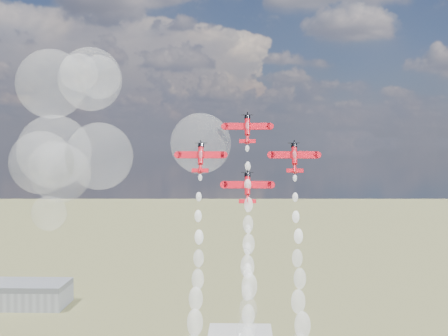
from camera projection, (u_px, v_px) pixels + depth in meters
The scene contains 7 objects.
hangar at pixel (21, 294), 340.69m from camera, with size 50.00×28.00×13.00m.
plane_lead at pixel (247, 128), 162.93m from camera, with size 11.88×6.11×7.81m.
plane_left at pixel (201, 157), 159.70m from camera, with size 11.88×6.11×7.81m.
plane_right at pixel (294, 157), 158.96m from camera, with size 11.88×6.11×7.81m.
plane_slot at pixel (247, 187), 155.74m from camera, with size 11.88×6.11×7.81m.
smoke_trail_lead at pixel (248, 324), 141.25m from camera, with size 6.06×29.12×53.30m.
drifted_smoke_cloud at pixel (79, 131), 176.95m from camera, with size 62.98×40.56×55.75m.
Camera 1 is at (1.30, -154.13, 88.88)m, focal length 50.00 mm.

